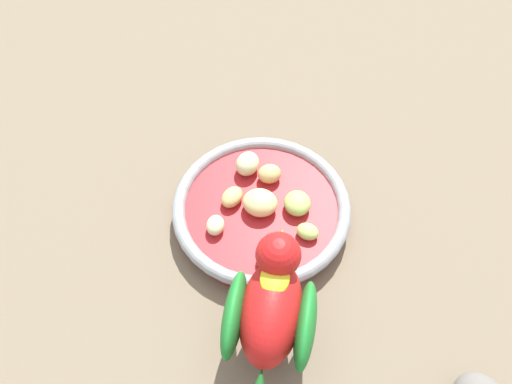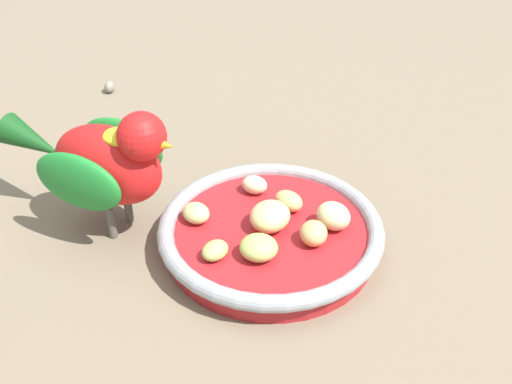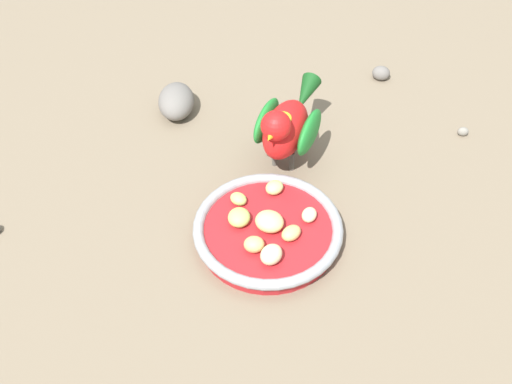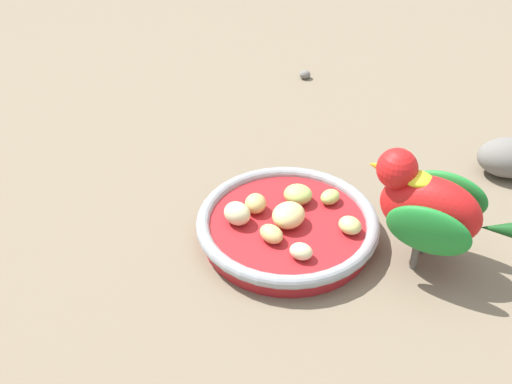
# 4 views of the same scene
# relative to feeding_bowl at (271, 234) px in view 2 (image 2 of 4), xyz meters

# --- Properties ---
(ground_plane) EXTENTS (4.00, 4.00, 0.00)m
(ground_plane) POSITION_rel_feeding_bowl_xyz_m (-0.02, 0.01, -0.02)
(ground_plane) COLOR #756651
(feeding_bowl) EXTENTS (0.20, 0.20, 0.03)m
(feeding_bowl) POSITION_rel_feeding_bowl_xyz_m (0.00, 0.00, 0.00)
(feeding_bowl) COLOR #AD1E23
(feeding_bowl) RESTS_ON ground_plane
(apple_piece_0) EXTENTS (0.02, 0.03, 0.01)m
(apple_piece_0) POSITION_rel_feeding_bowl_xyz_m (0.02, 0.06, 0.01)
(apple_piece_0) COLOR #B2CC66
(apple_piece_0) RESTS_ON feeding_bowl
(apple_piece_1) EXTENTS (0.04, 0.04, 0.02)m
(apple_piece_1) POSITION_rel_feeding_bowl_xyz_m (0.00, -0.00, 0.02)
(apple_piece_1) COLOR #E5C67F
(apple_piece_1) RESTS_ON feeding_bowl
(apple_piece_2) EXTENTS (0.03, 0.02, 0.02)m
(apple_piece_2) POSITION_rel_feeding_bowl_xyz_m (0.04, -0.04, 0.01)
(apple_piece_2) COLOR beige
(apple_piece_2) RESTS_ON feeding_bowl
(apple_piece_3) EXTENTS (0.03, 0.03, 0.02)m
(apple_piece_3) POSITION_rel_feeding_bowl_xyz_m (-0.00, -0.03, 0.01)
(apple_piece_3) COLOR tan
(apple_piece_3) RESTS_ON feeding_bowl
(apple_piece_4) EXTENTS (0.03, 0.03, 0.02)m
(apple_piece_4) POSITION_rel_feeding_bowl_xyz_m (0.06, 0.02, 0.01)
(apple_piece_4) COLOR #C6D17A
(apple_piece_4) RESTS_ON feeding_bowl
(apple_piece_5) EXTENTS (0.03, 0.03, 0.02)m
(apple_piece_5) POSITION_rel_feeding_bowl_xyz_m (-0.04, 0.00, 0.02)
(apple_piece_5) COLOR tan
(apple_piece_5) RESTS_ON feeding_bowl
(apple_piece_6) EXTENTS (0.04, 0.04, 0.02)m
(apple_piece_6) POSITION_rel_feeding_bowl_xyz_m (-0.01, 0.04, 0.02)
(apple_piece_6) COLOR #B2CC66
(apple_piece_6) RESTS_ON feeding_bowl
(apple_piece_7) EXTENTS (0.04, 0.03, 0.02)m
(apple_piece_7) POSITION_rel_feeding_bowl_xyz_m (-0.05, -0.03, 0.02)
(apple_piece_7) COLOR beige
(apple_piece_7) RESTS_ON feeding_bowl
(parrot) EXTENTS (0.19, 0.09, 0.13)m
(parrot) POSITION_rel_feeding_bowl_xyz_m (0.14, 0.04, 0.06)
(parrot) COLOR #59544C
(parrot) RESTS_ON ground_plane
(pebble_0) EXTENTS (0.02, 0.02, 0.01)m
(pebble_0) POSITION_rel_feeding_bowl_xyz_m (0.33, -0.18, -0.01)
(pebble_0) COLOR gray
(pebble_0) RESTS_ON ground_plane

